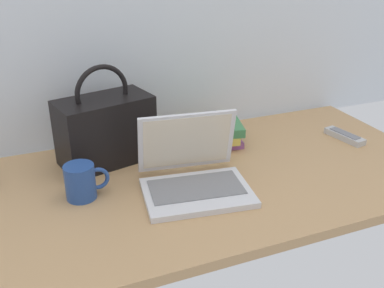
{
  "coord_description": "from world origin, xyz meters",
  "views": [
    {
      "loc": [
        -0.48,
        -1.12,
        0.72
      ],
      "look_at": [
        -0.02,
        0.0,
        0.15
      ],
      "focal_mm": 41.59,
      "sensor_mm": 36.0,
      "label": 1
    }
  ],
  "objects": [
    {
      "name": "desk",
      "position": [
        0.0,
        0.0,
        0.01
      ],
      "size": [
        1.6,
        0.76,
        0.03
      ],
      "color": "tan",
      "rests_on": "ground"
    },
    {
      "name": "laptop",
      "position": [
        -0.04,
        -0.05,
        0.08
      ],
      "size": [
        0.34,
        0.31,
        0.21
      ],
      "color": "silver",
      "rests_on": "desk"
    },
    {
      "name": "coffee_mug",
      "position": [
        -0.36,
        0.02,
        0.08
      ],
      "size": [
        0.13,
        0.09,
        0.1
      ],
      "color": "#26478C",
      "rests_on": "desk"
    },
    {
      "name": "remote_control_near",
      "position": [
        0.62,
        0.07,
        0.04
      ],
      "size": [
        0.07,
        0.17,
        0.02
      ],
      "color": "#B7B7B7",
      "rests_on": "desk"
    },
    {
      "name": "handbag",
      "position": [
        -0.24,
        0.22,
        0.15
      ],
      "size": [
        0.33,
        0.22,
        0.33
      ],
      "color": "black",
      "rests_on": "desk"
    },
    {
      "name": "book_stack",
      "position": [
        0.14,
        0.21,
        0.07
      ],
      "size": [
        0.24,
        0.2,
        0.08
      ],
      "color": "#8C4C8C",
      "rests_on": "desk"
    }
  ]
}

